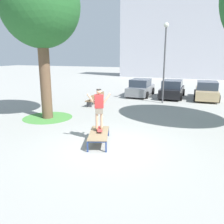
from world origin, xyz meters
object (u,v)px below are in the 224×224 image
(skate_box, at_px, (99,134))
(light_post, at_px, (165,52))
(car_black, at_px, (172,89))
(tree_near_left, at_px, (40,7))
(car_tan, at_px, (207,91))
(skateboard, at_px, (99,129))
(skater, at_px, (99,106))
(car_grey, at_px, (141,88))
(park_bench, at_px, (96,98))

(skate_box, relative_size, light_post, 0.35)
(skate_box, distance_m, car_black, 12.33)
(tree_near_left, height_order, light_post, tree_near_left)
(tree_near_left, xyz_separation_m, light_post, (5.56, 6.79, -2.24))
(car_black, height_order, car_tan, same)
(skateboard, height_order, car_tan, car_tan)
(skate_box, relative_size, car_black, 0.49)
(car_black, relative_size, car_tan, 0.99)
(light_post, bearing_deg, skate_box, -96.38)
(tree_near_left, xyz_separation_m, car_tan, (8.68, 9.68, -5.37))
(skater, distance_m, tree_near_left, 6.78)
(skate_box, relative_size, skateboard, 2.56)
(skateboard, height_order, skater, skater)
(skater, bearing_deg, skate_box, -70.56)
(skate_box, xyz_separation_m, car_black, (1.40, 12.25, 0.28))
(car_black, relative_size, light_post, 0.72)
(car_grey, relative_size, light_post, 0.72)
(tree_near_left, bearing_deg, skater, -28.67)
(skate_box, height_order, tree_near_left, tree_near_left)
(skateboard, height_order, car_grey, car_grey)
(car_grey, xyz_separation_m, car_tan, (5.54, 0.20, 0.00))
(tree_near_left, relative_size, car_grey, 1.99)
(light_post, bearing_deg, car_tan, 42.91)
(skater, height_order, tree_near_left, tree_near_left)
(car_black, bearing_deg, car_tan, 1.85)
(car_grey, bearing_deg, tree_near_left, -108.32)
(car_black, bearing_deg, skater, -97.03)
(car_tan, bearing_deg, skate_box, -108.68)
(skateboard, relative_size, car_black, 0.19)
(skateboard, distance_m, car_tan, 12.83)
(skateboard, bearing_deg, car_grey, 96.17)
(park_bench, bearing_deg, tree_near_left, -102.79)
(skate_box, relative_size, tree_near_left, 0.24)
(skater, relative_size, tree_near_left, 0.20)
(skateboard, distance_m, car_grey, 11.98)
(car_black, relative_size, park_bench, 1.75)
(tree_near_left, bearing_deg, car_grey, 71.68)
(car_black, distance_m, car_tan, 2.77)
(skate_box, height_order, car_tan, car_tan)
(skater, height_order, car_grey, skater)
(car_black, bearing_deg, skateboard, -97.03)
(park_bench, bearing_deg, skater, -63.64)
(skater, relative_size, park_bench, 0.70)
(tree_near_left, relative_size, car_tan, 1.97)
(car_tan, height_order, park_bench, car_tan)
(skate_box, relative_size, car_grey, 0.49)
(skater, height_order, light_post, light_post)
(skateboard, distance_m, tree_near_left, 7.48)
(skate_box, xyz_separation_m, car_grey, (-1.37, 12.14, 0.28))
(park_bench, bearing_deg, light_post, 27.05)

